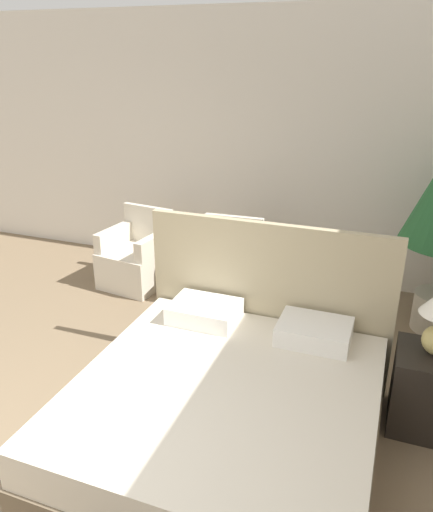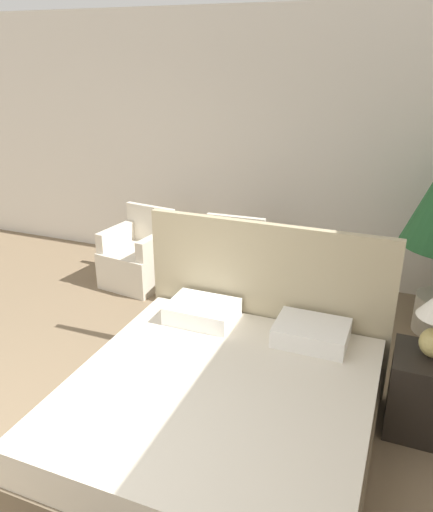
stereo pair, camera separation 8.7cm
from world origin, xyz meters
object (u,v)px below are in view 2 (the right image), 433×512
object	(u,v)px
bed	(223,407)
nightstand	(423,393)
armchair_near_window_right	(227,275)
side_table	(181,272)
armchair_near_window_left	(138,260)

from	to	relation	value
bed	nightstand	world-z (taller)	bed
armchair_near_window_right	nightstand	xyz separation A→B (m)	(1.93, -1.34, 0.01)
side_table	nightstand	bearing A→B (deg)	-28.30
armchair_near_window_right	side_table	xyz separation A→B (m)	(-0.54, -0.01, -0.05)
armchair_near_window_right	nightstand	bearing A→B (deg)	-37.63
armchair_near_window_right	nightstand	distance (m)	2.35
armchair_near_window_right	armchair_near_window_left	bearing A→B (deg)	177.07
armchair_near_window_right	nightstand	size ratio (longest dim) A/B	1.45
bed	side_table	size ratio (longest dim) A/B	4.28
armchair_near_window_left	nightstand	bearing A→B (deg)	-16.57
armchair_near_window_left	armchair_near_window_right	bearing A→B (deg)	7.44
armchair_near_window_left	side_table	world-z (taller)	armchair_near_window_left
bed	armchair_near_window_right	size ratio (longest dim) A/B	2.35
bed	side_table	bearing A→B (deg)	122.44
bed	nightstand	distance (m)	1.37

